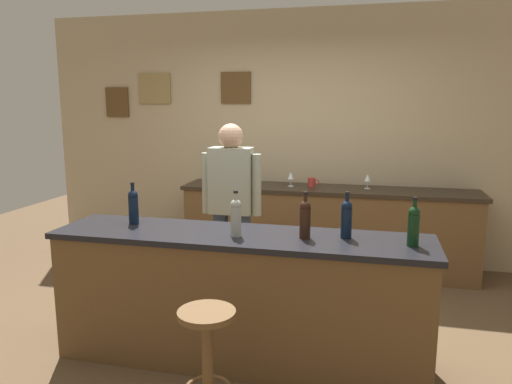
% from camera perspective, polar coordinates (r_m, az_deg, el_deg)
% --- Properties ---
extents(ground_plane, '(10.00, 10.00, 0.00)m').
position_cam_1_polar(ground_plane, '(3.98, -0.25, -16.28)').
color(ground_plane, brown).
extents(back_wall, '(6.00, 0.09, 2.80)m').
position_cam_1_polar(back_wall, '(5.56, 4.65, 6.44)').
color(back_wall, tan).
rests_on(back_wall, ground_plane).
extents(bar_counter, '(2.57, 0.60, 0.92)m').
position_cam_1_polar(bar_counter, '(3.43, -1.89, -12.32)').
color(bar_counter, brown).
rests_on(bar_counter, ground_plane).
extents(side_counter, '(3.11, 0.56, 0.90)m').
position_cam_1_polar(side_counter, '(5.29, 8.29, -4.31)').
color(side_counter, brown).
rests_on(side_counter, ground_plane).
extents(bartender, '(0.52, 0.21, 1.62)m').
position_cam_1_polar(bartender, '(4.15, -2.90, -1.42)').
color(bartender, '#384766').
rests_on(bartender, ground_plane).
extents(bar_stool, '(0.32, 0.32, 0.68)m').
position_cam_1_polar(bar_stool, '(2.82, -5.74, -17.78)').
color(bar_stool, brown).
rests_on(bar_stool, ground_plane).
extents(wine_bottle_a, '(0.07, 0.07, 0.31)m').
position_cam_1_polar(wine_bottle_a, '(3.63, -14.19, -1.53)').
color(wine_bottle_a, black).
rests_on(wine_bottle_a, bar_counter).
extents(wine_bottle_b, '(0.07, 0.07, 0.31)m').
position_cam_1_polar(wine_bottle_b, '(3.20, -2.38, -2.83)').
color(wine_bottle_b, '#999E99').
rests_on(wine_bottle_b, bar_counter).
extents(wine_bottle_c, '(0.07, 0.07, 0.31)m').
position_cam_1_polar(wine_bottle_c, '(3.17, 5.78, -3.01)').
color(wine_bottle_c, black).
rests_on(wine_bottle_c, bar_counter).
extents(wine_bottle_d, '(0.07, 0.07, 0.31)m').
position_cam_1_polar(wine_bottle_d, '(3.21, 10.57, -2.96)').
color(wine_bottle_d, black).
rests_on(wine_bottle_d, bar_counter).
extents(wine_bottle_e, '(0.07, 0.07, 0.31)m').
position_cam_1_polar(wine_bottle_e, '(3.13, 18.01, -3.64)').
color(wine_bottle_e, black).
rests_on(wine_bottle_e, bar_counter).
extents(wine_glass_a, '(0.07, 0.07, 0.16)m').
position_cam_1_polar(wine_glass_a, '(5.41, -4.12, 2.14)').
color(wine_glass_a, silver).
rests_on(wine_glass_a, side_counter).
extents(wine_glass_b, '(0.07, 0.07, 0.16)m').
position_cam_1_polar(wine_glass_b, '(5.24, 4.15, 1.86)').
color(wine_glass_b, silver).
rests_on(wine_glass_b, side_counter).
extents(wine_glass_c, '(0.07, 0.07, 0.16)m').
position_cam_1_polar(wine_glass_c, '(5.21, 12.96, 1.58)').
color(wine_glass_c, silver).
rests_on(wine_glass_c, side_counter).
extents(coffee_mug, '(0.12, 0.08, 0.09)m').
position_cam_1_polar(coffee_mug, '(5.26, 6.56, 1.16)').
color(coffee_mug, '#B2332D').
rests_on(coffee_mug, side_counter).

